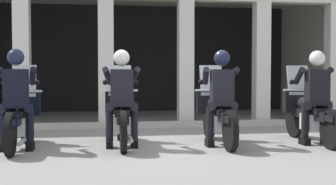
# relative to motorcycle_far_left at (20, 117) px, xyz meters

# --- Properties ---
(ground_plane) EXTENTS (80.00, 80.00, 0.00)m
(ground_plane) POSITION_rel_motorcycle_far_left_xyz_m (2.44, 2.96, -0.50)
(ground_plane) COLOR gray
(station_building) EXTENTS (10.39, 4.61, 3.49)m
(station_building) POSITION_rel_motorcycle_far_left_xyz_m (2.34, 5.28, 1.69)
(station_building) COLOR black
(station_building) RESTS_ON ground
(kerb_strip) EXTENTS (9.89, 0.24, 0.12)m
(kerb_strip) POSITION_rel_motorcycle_far_left_xyz_m (2.34, 2.49, -0.44)
(kerb_strip) COLOR #B7B5AD
(kerb_strip) RESTS_ON ground
(motorcycle_far_left) EXTENTS (0.62, 2.04, 1.35)m
(motorcycle_far_left) POSITION_rel_motorcycle_far_left_xyz_m (0.00, 0.00, 0.00)
(motorcycle_far_left) COLOR black
(motorcycle_far_left) RESTS_ON ground
(police_officer_far_left) EXTENTS (0.63, 0.61, 1.58)m
(police_officer_far_left) POSITION_rel_motorcycle_far_left_xyz_m (-0.00, -0.28, 0.44)
(police_officer_far_left) COLOR black
(police_officer_far_left) RESTS_ON ground
(motorcycle_center_left) EXTENTS (0.62, 2.04, 1.35)m
(motorcycle_center_left) POSITION_rel_motorcycle_far_left_xyz_m (1.63, 0.06, 0.00)
(motorcycle_center_left) COLOR black
(motorcycle_center_left) RESTS_ON ground
(police_officer_center_left) EXTENTS (0.63, 0.61, 1.58)m
(police_officer_center_left) POSITION_rel_motorcycle_far_left_xyz_m (1.63, -0.22, 0.44)
(police_officer_center_left) COLOR black
(police_officer_center_left) RESTS_ON ground
(motorcycle_center_right) EXTENTS (0.62, 2.04, 1.35)m
(motorcycle_center_right) POSITION_rel_motorcycle_far_left_xyz_m (3.26, -0.04, 0.00)
(motorcycle_center_right) COLOR black
(motorcycle_center_right) RESTS_ON ground
(police_officer_center_right) EXTENTS (0.63, 0.61, 1.58)m
(police_officer_center_right) POSITION_rel_motorcycle_far_left_xyz_m (3.26, -0.33, 0.44)
(police_officer_center_right) COLOR black
(police_officer_center_right) RESTS_ON ground
(motorcycle_far_right) EXTENTS (0.62, 2.04, 1.35)m
(motorcycle_far_right) POSITION_rel_motorcycle_far_left_xyz_m (4.89, -0.09, 0.00)
(motorcycle_far_right) COLOR black
(motorcycle_far_right) RESTS_ON ground
(police_officer_far_right) EXTENTS (0.63, 0.61, 1.58)m
(police_officer_far_right) POSITION_rel_motorcycle_far_left_xyz_m (4.89, -0.37, 0.44)
(police_officer_far_right) COLOR black
(police_officer_far_right) RESTS_ON ground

